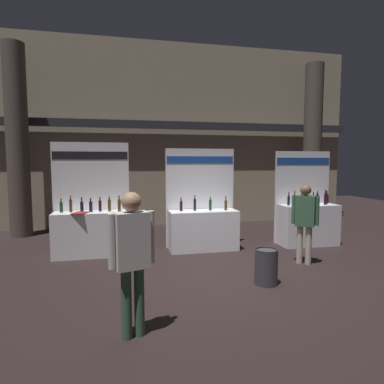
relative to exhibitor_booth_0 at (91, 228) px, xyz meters
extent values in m
plane|color=black|center=(2.44, -1.92, -0.63)|extent=(24.75, 24.75, 0.00)
cube|color=gray|center=(2.44, 3.40, 2.39)|extent=(12.38, 0.25, 6.02)
cube|color=#2D2D33|center=(2.44, 3.09, 2.69)|extent=(12.38, 0.20, 0.24)
cylinder|color=#51473D|center=(-2.15, 2.44, 2.06)|extent=(0.60, 0.60, 5.37)
cylinder|color=#51473D|center=(7.03, 2.44, 2.06)|extent=(0.60, 0.60, 5.37)
cube|color=white|center=(0.00, -0.05, -0.13)|extent=(1.63, 0.60, 1.00)
cube|color=white|center=(0.00, 0.29, 0.66)|extent=(1.72, 0.04, 2.56)
cube|color=black|center=(0.00, 0.27, 1.64)|extent=(1.67, 0.01, 0.18)
cylinder|color=#19381E|center=(-0.63, 0.02, 0.48)|extent=(0.07, 0.07, 0.23)
cylinder|color=#19381E|center=(-0.63, 0.02, 0.64)|extent=(0.03, 0.03, 0.08)
cylinder|color=gold|center=(-0.63, 0.02, 0.69)|extent=(0.03, 0.03, 0.02)
cylinder|color=#472D14|center=(-0.43, 0.02, 0.51)|extent=(0.06, 0.06, 0.28)
cylinder|color=#472D14|center=(-0.43, 0.02, 0.69)|extent=(0.03, 0.03, 0.08)
cylinder|color=gold|center=(-0.43, 0.02, 0.74)|extent=(0.03, 0.03, 0.02)
cylinder|color=black|center=(-0.19, 0.02, 0.48)|extent=(0.07, 0.07, 0.22)
cylinder|color=black|center=(-0.19, 0.02, 0.64)|extent=(0.03, 0.03, 0.09)
cylinder|color=black|center=(-0.19, 0.02, 0.69)|extent=(0.03, 0.03, 0.02)
cylinder|color=black|center=(0.00, -0.03, 0.49)|extent=(0.07, 0.07, 0.23)
cylinder|color=black|center=(0.00, -0.03, 0.63)|extent=(0.03, 0.03, 0.06)
cylinder|color=red|center=(0.00, -0.03, 0.68)|extent=(0.03, 0.03, 0.02)
cylinder|color=black|center=(0.20, 0.00, 0.49)|extent=(0.07, 0.07, 0.25)
cylinder|color=black|center=(0.20, 0.00, 0.65)|extent=(0.03, 0.03, 0.06)
cylinder|color=red|center=(0.20, 0.00, 0.69)|extent=(0.03, 0.03, 0.02)
cylinder|color=#472D14|center=(0.41, -0.02, 0.50)|extent=(0.07, 0.07, 0.27)
cylinder|color=#472D14|center=(0.41, -0.02, 0.67)|extent=(0.03, 0.03, 0.07)
cylinder|color=gold|center=(0.41, -0.02, 0.71)|extent=(0.03, 0.03, 0.02)
cylinder|color=#472D14|center=(0.63, -0.09, 0.51)|extent=(0.07, 0.07, 0.27)
cylinder|color=#472D14|center=(0.63, -0.09, 0.68)|extent=(0.03, 0.03, 0.08)
cylinder|color=gold|center=(0.63, -0.09, 0.73)|extent=(0.03, 0.03, 0.02)
cube|color=maroon|center=(-0.20, -0.23, 0.38)|extent=(0.36, 0.42, 0.02)
cube|color=white|center=(2.59, -0.10, -0.15)|extent=(1.64, 0.60, 0.95)
cube|color=white|center=(2.59, 0.24, 0.59)|extent=(1.72, 0.04, 2.44)
cube|color=navy|center=(2.59, 0.22, 1.54)|extent=(1.67, 0.01, 0.18)
cylinder|color=black|center=(2.06, -0.04, 0.44)|extent=(0.07, 0.07, 0.23)
cylinder|color=black|center=(2.06, -0.04, 0.60)|extent=(0.03, 0.03, 0.08)
cylinder|color=gold|center=(2.06, -0.04, 0.65)|extent=(0.03, 0.03, 0.02)
cylinder|color=black|center=(2.40, -0.03, 0.47)|extent=(0.06, 0.06, 0.28)
cylinder|color=black|center=(2.40, -0.03, 0.64)|extent=(0.03, 0.03, 0.07)
cylinder|color=black|center=(2.40, -0.03, 0.68)|extent=(0.03, 0.03, 0.02)
cylinder|color=#19381E|center=(2.77, -0.05, 0.45)|extent=(0.06, 0.06, 0.26)
cylinder|color=#19381E|center=(2.77, -0.05, 0.61)|extent=(0.03, 0.03, 0.06)
cylinder|color=gold|center=(2.77, -0.05, 0.66)|extent=(0.03, 0.03, 0.02)
cylinder|color=#472D14|center=(3.14, -0.12, 0.44)|extent=(0.07, 0.07, 0.24)
cylinder|color=#472D14|center=(3.14, -0.12, 0.60)|extent=(0.03, 0.03, 0.09)
cylinder|color=black|center=(3.14, -0.12, 0.66)|extent=(0.03, 0.03, 0.02)
cube|color=white|center=(5.33, -0.20, -0.11)|extent=(1.46, 0.60, 1.03)
cube|color=white|center=(5.33, 0.14, 0.57)|extent=(1.53, 0.04, 2.39)
cube|color=navy|center=(5.33, 0.12, 1.51)|extent=(1.49, 0.01, 0.18)
cylinder|color=black|center=(4.76, -0.20, 0.52)|extent=(0.06, 0.06, 0.23)
cylinder|color=black|center=(4.76, -0.20, 0.68)|extent=(0.03, 0.03, 0.08)
cylinder|color=red|center=(4.76, -0.20, 0.73)|extent=(0.03, 0.03, 0.02)
cylinder|color=#472D14|center=(4.92, -0.20, 0.54)|extent=(0.07, 0.07, 0.26)
cylinder|color=#472D14|center=(4.92, -0.20, 0.71)|extent=(0.03, 0.03, 0.09)
cylinder|color=red|center=(4.92, -0.20, 0.76)|extent=(0.03, 0.03, 0.02)
cylinder|color=#472D14|center=(5.09, -0.22, 0.53)|extent=(0.07, 0.07, 0.24)
cylinder|color=#472D14|center=(5.09, -0.22, 0.68)|extent=(0.03, 0.03, 0.07)
cylinder|color=black|center=(5.09, -0.22, 0.72)|extent=(0.03, 0.03, 0.02)
cylinder|color=#472D14|center=(5.23, -0.16, 0.53)|extent=(0.07, 0.07, 0.25)
cylinder|color=#472D14|center=(5.23, -0.16, 0.70)|extent=(0.03, 0.03, 0.09)
cylinder|color=gold|center=(5.23, -0.16, 0.75)|extent=(0.03, 0.03, 0.02)
cylinder|color=black|center=(5.42, -0.24, 0.53)|extent=(0.07, 0.07, 0.25)
cylinder|color=black|center=(5.42, -0.24, 0.68)|extent=(0.03, 0.03, 0.07)
cylinder|color=black|center=(5.42, -0.24, 0.73)|extent=(0.03, 0.03, 0.02)
cylinder|color=black|center=(5.58, -0.17, 0.54)|extent=(0.07, 0.07, 0.26)
cylinder|color=black|center=(5.58, -0.17, 0.71)|extent=(0.03, 0.03, 0.07)
cylinder|color=gold|center=(5.58, -0.17, 0.75)|extent=(0.03, 0.03, 0.02)
cylinder|color=black|center=(5.74, -0.27, 0.55)|extent=(0.07, 0.07, 0.28)
cylinder|color=black|center=(5.74, -0.27, 0.73)|extent=(0.03, 0.03, 0.09)
cylinder|color=black|center=(5.74, -0.27, 0.78)|extent=(0.03, 0.03, 0.02)
cylinder|color=black|center=(5.88, -0.12, 0.53)|extent=(0.08, 0.08, 0.25)
cylinder|color=black|center=(5.88, -0.12, 0.70)|extent=(0.03, 0.03, 0.09)
cylinder|color=gold|center=(5.88, -0.12, 0.76)|extent=(0.03, 0.03, 0.02)
cylinder|color=#38383D|center=(3.11, -2.49, -0.33)|extent=(0.40, 0.40, 0.59)
torus|color=black|center=(3.11, -2.49, -0.02)|extent=(0.39, 0.39, 0.02)
cylinder|color=#33563D|center=(0.88, -3.73, -0.20)|extent=(0.12, 0.12, 0.85)
cylinder|color=#33563D|center=(0.72, -3.77, -0.20)|extent=(0.12, 0.12, 0.85)
cube|color=silver|center=(0.80, -3.75, 0.56)|extent=(0.44, 0.32, 0.67)
sphere|color=tan|center=(0.80, -3.75, 1.02)|extent=(0.23, 0.23, 0.23)
cylinder|color=silver|center=(1.04, -3.68, 0.58)|extent=(0.08, 0.08, 0.64)
cylinder|color=silver|center=(0.57, -3.82, 0.58)|extent=(0.08, 0.08, 0.64)
cylinder|color=#ADA393|center=(4.30, -1.55, -0.23)|extent=(0.12, 0.12, 0.80)
cylinder|color=#ADA393|center=(4.44, -1.65, -0.23)|extent=(0.12, 0.12, 0.80)
cube|color=#33563D|center=(4.37, -1.60, 0.49)|extent=(0.43, 0.40, 0.63)
sphere|color=brown|center=(4.37, -1.60, 0.92)|extent=(0.22, 0.22, 0.22)
cylinder|color=#33563D|center=(4.18, -1.46, 0.50)|extent=(0.08, 0.08, 0.60)
cylinder|color=#33563D|center=(4.55, -1.74, 0.50)|extent=(0.08, 0.08, 0.60)
camera|label=1|loc=(0.70, -7.59, 1.48)|focal=30.50mm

